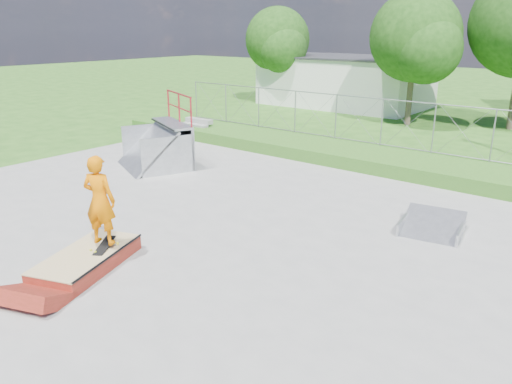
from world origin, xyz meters
TOP-DOWN VIEW (x-y plane):
  - ground at (0.00, 0.00)m, footprint 120.00×120.00m
  - concrete_pad at (0.00, 0.00)m, footprint 20.00×16.00m
  - grass_berm at (0.00, 9.50)m, footprint 24.00×3.00m
  - grind_box at (-0.64, -2.05)m, footprint 1.94×2.68m
  - quarter_pipe at (-5.78, 4.11)m, footprint 3.28×3.07m
  - flat_bank_ramp at (4.33, 4.36)m, footprint 1.63×1.71m
  - skateboard at (-0.55, -1.66)m, footprint 0.61×0.79m
  - skater at (-0.55, -1.66)m, footprint 0.82×0.69m
  - concrete_stairs at (-8.50, 8.70)m, footprint 1.50×1.60m
  - chain_link_fence at (0.00, 10.50)m, footprint 20.00×0.06m
  - utility_building_flat at (-8.00, 22.00)m, footprint 10.00×6.00m
  - tree_left_near at (-1.75, 17.83)m, footprint 4.76×4.48m
  - tree_left_far at (-11.77, 19.85)m, footprint 4.42×4.16m

SIDE VIEW (x-z plane):
  - ground at x=0.00m, z-range 0.00..0.00m
  - concrete_pad at x=0.00m, z-range 0.00..0.04m
  - grind_box at x=-0.64m, z-range 0.00..0.36m
  - flat_bank_ramp at x=4.33m, z-range 0.00..0.43m
  - grass_berm at x=0.00m, z-range 0.00..0.50m
  - concrete_stairs at x=-8.50m, z-range 0.00..0.80m
  - skateboard at x=-0.55m, z-range 0.34..0.47m
  - quarter_pipe at x=-5.78m, z-range 0.00..2.61m
  - skater at x=-0.55m, z-range 0.40..2.32m
  - chain_link_fence at x=0.00m, z-range 0.50..2.30m
  - utility_building_flat at x=-8.00m, z-range 0.00..3.00m
  - tree_left_far at x=-11.77m, z-range 0.85..7.02m
  - tree_left_near at x=-1.75m, z-range 0.91..7.56m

